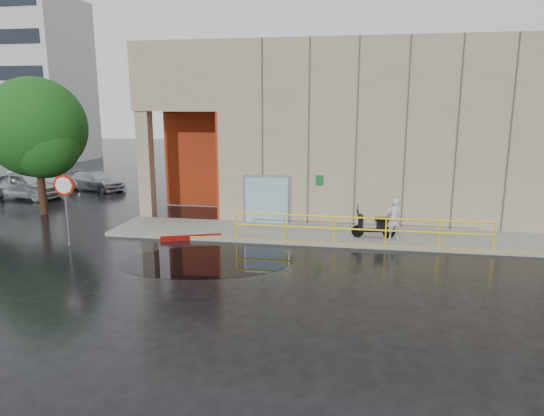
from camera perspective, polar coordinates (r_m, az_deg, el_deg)
The scene contains 14 objects.
ground at distance 16.10m, azimuth -5.19°, elevation -7.05°, with size 120.00×120.00×0.00m, color black.
sidewalk at distance 19.86m, azimuth 9.49°, elevation -3.26°, with size 20.00×3.00×0.15m, color gray.
building at distance 25.71m, azimuth 12.44°, elevation 9.38°, with size 20.00×10.17×8.00m.
guardrail at distance 18.41m, azimuth 10.29°, elevation -2.56°, with size 9.56×0.06×1.03m.
distant_building at distance 53.39m, azimuth -27.75°, elevation 13.03°, with size 12.00×8.08×15.00m.
person at distance 19.23m, azimuth 14.16°, elevation -1.23°, with size 0.60×0.39×1.64m, color silver.
scooter at distance 19.32m, azimuth 11.94°, elevation -1.28°, with size 1.71×0.66×1.30m.
stop_sign at distance 19.69m, azimuth -23.20°, elevation 1.49°, with size 0.82×0.13×2.74m.
red_curb at distance 19.58m, azimuth -9.50°, elevation -3.44°, with size 2.40×0.18×0.18m, color #7D0804.
puddle at distance 16.88m, azimuth -7.58°, elevation -6.20°, with size 5.97×3.67×0.01m, color black.
car_a at distance 31.30m, azimuth -27.05°, elevation 2.45°, with size 1.84×4.57×1.56m, color silver.
car_b at distance 33.87m, azimuth -26.52°, elevation 2.94°, with size 1.42×4.09×1.35m, color white.
car_c at distance 32.64m, azimuth -20.01°, elevation 3.05°, with size 1.68×4.14×1.20m, color #B4B8BC.
tree_near at distance 25.71m, azimuth -25.83°, elevation 8.10°, with size 4.72×4.72×6.58m.
Camera 1 is at (4.03, -14.69, 5.21)m, focal length 32.00 mm.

